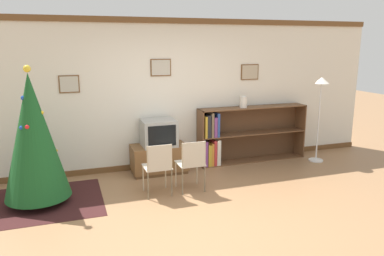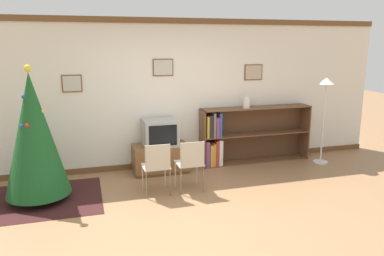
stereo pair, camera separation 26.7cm
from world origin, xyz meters
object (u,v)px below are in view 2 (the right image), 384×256
at_px(folding_chair_right, 191,162).
at_px(christmas_tree, 34,135).
at_px(bookshelf, 237,137).
at_px(vase, 247,102).
at_px(television, 160,132).
at_px(standing_lamp, 325,98).
at_px(folding_chair_left, 157,165).
at_px(tv_console, 161,158).

bearing_deg(folding_chair_right, christmas_tree, 172.49).
bearing_deg(bookshelf, vase, -10.79).
relative_size(television, vase, 2.67).
bearing_deg(christmas_tree, standing_lamp, 4.44).
distance_m(television, vase, 1.74).
bearing_deg(bookshelf, folding_chair_left, -147.16).
relative_size(vase, standing_lamp, 0.14).
bearing_deg(television, bookshelf, 4.34).
distance_m(tv_console, television, 0.48).
distance_m(christmas_tree, folding_chair_left, 1.80).
relative_size(folding_chair_right, bookshelf, 0.38).
relative_size(folding_chair_left, standing_lamp, 0.50).
bearing_deg(christmas_tree, bookshelf, 13.79).
bearing_deg(vase, standing_lamp, -17.03).
height_order(bookshelf, vase, vase).
xyz_separation_m(folding_chair_left, vase, (1.94, 1.12, 0.71)).
bearing_deg(tv_console, folding_chair_right, -75.65).
bearing_deg(television, tv_console, 90.00).
relative_size(bookshelf, vase, 9.85).
height_order(folding_chair_left, vase, vase).
relative_size(christmas_tree, folding_chair_left, 2.40).
relative_size(christmas_tree, bookshelf, 0.90).
distance_m(television, standing_lamp, 3.15).
distance_m(television, bookshelf, 1.53).
height_order(tv_console, television, television).
xyz_separation_m(tv_console, television, (-0.00, -0.00, 0.48)).
height_order(tv_console, standing_lamp, standing_lamp).
height_order(christmas_tree, bookshelf, christmas_tree).
height_order(tv_console, bookshelf, bookshelf).
bearing_deg(television, vase, 2.84).
distance_m(christmas_tree, vase, 3.74).
relative_size(television, standing_lamp, 0.36).
bearing_deg(television, folding_chair_left, -104.38).
height_order(television, folding_chair_right, television).
distance_m(folding_chair_right, bookshelf, 1.70).
height_order(tv_console, folding_chair_right, folding_chair_right).
relative_size(christmas_tree, standing_lamp, 1.20).
bearing_deg(folding_chair_right, tv_console, 104.35).
xyz_separation_m(tv_console, folding_chair_right, (0.26, -1.04, 0.22)).
bearing_deg(standing_lamp, folding_chair_right, -166.32).
height_order(tv_console, folding_chair_left, folding_chair_left).
xyz_separation_m(folding_chair_left, standing_lamp, (3.35, 0.69, 0.79)).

